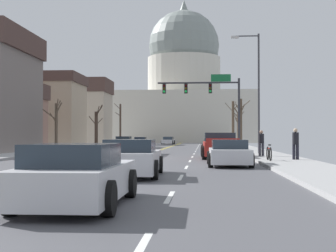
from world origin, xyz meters
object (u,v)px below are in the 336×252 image
object	(u,v)px
sedan_near_04	(132,159)
sedan_oncoming_01	(140,141)
sedan_near_00	(213,145)
pedestrian_01	(296,142)
pedestrian_00	(261,142)
street_lamp_right	(255,84)
signal_gantry	(210,95)
sedan_near_01	(215,147)
sedan_near_05	(77,176)
sedan_oncoming_00	(123,142)
sedan_oncoming_02	(168,141)
bicycle_parked	(269,153)
sedan_near_03	(229,154)
pickup_truck_near_02	(220,147)

from	to	relation	value
sedan_near_04	sedan_oncoming_01	xyz separation A→B (m)	(-6.84, 53.34, -0.05)
sedan_near_00	pedestrian_01	bearing A→B (deg)	-76.29
sedan_near_00	pedestrian_00	xyz separation A→B (m)	(2.78, -12.15, 0.46)
street_lamp_right	signal_gantry	bearing A→B (deg)	105.31
sedan_near_01	pedestrian_01	world-z (taller)	pedestrian_01
sedan_near_05	pedestrian_01	xyz separation A→B (m)	(7.37, 16.50, 0.47)
sedan_near_01	sedan_near_04	size ratio (longest dim) A/B	0.98
sedan_near_04	sedan_oncoming_00	world-z (taller)	sedan_oncoming_00
sedan_oncoming_02	pedestrian_01	distance (m)	53.49
pedestrian_01	bicycle_parked	bearing A→B (deg)	-150.56
sedan_near_03	bicycle_parked	size ratio (longest dim) A/B	2.51
sedan_near_04	sedan_oncoming_02	xyz separation A→B (m)	(-3.39, 61.83, -0.04)
sedan_near_05	sedan_oncoming_02	bearing A→B (deg)	92.79
signal_gantry	sedan_near_00	bearing A→B (deg)	-86.41
sedan_near_04	sedan_near_05	xyz separation A→B (m)	(-0.03, -7.07, -0.01)
street_lamp_right	pedestrian_01	xyz separation A→B (m)	(1.16, -8.94, -4.09)
sedan_oncoming_01	sedan_oncoming_02	world-z (taller)	sedan_oncoming_02
street_lamp_right	pickup_truck_near_02	size ratio (longest dim) A/B	1.55
pedestrian_01	bicycle_parked	size ratio (longest dim) A/B	0.94
sedan_oncoming_00	pedestrian_01	bearing A→B (deg)	-64.50
signal_gantry	sedan_near_05	bearing A→B (deg)	-94.77
pedestrian_01	sedan_oncoming_00	bearing A→B (deg)	115.50
sedan_oncoming_01	sedan_near_05	bearing A→B (deg)	-83.56
sedan_near_03	sedan_near_05	world-z (taller)	sedan_near_05
sedan_near_00	bicycle_parked	xyz separation A→B (m)	(2.55, -17.47, -0.08)
sedan_oncoming_00	sedan_oncoming_02	bearing A→B (deg)	80.90
sedan_near_03	sedan_oncoming_02	bearing A→B (deg)	97.20
sedan_near_03	pickup_truck_near_02	bearing A→B (deg)	91.33
pickup_truck_near_02	bicycle_parked	bearing A→B (deg)	-64.38
sedan_oncoming_02	bicycle_parked	distance (m)	54.05
sedan_oncoming_00	sedan_near_00	bearing A→B (deg)	-52.55
sedan_near_01	sedan_near_05	world-z (taller)	sedan_near_05
pedestrian_01	pickup_truck_near_02	bearing A→B (deg)	133.63
sedan_near_00	sedan_near_01	bearing A→B (deg)	-89.90
pedestrian_01	sedan_near_01	bearing A→B (deg)	113.25
sedan_oncoming_00	street_lamp_right	bearing A→B (deg)	-58.03
sedan_oncoming_00	sedan_oncoming_01	bearing A→B (deg)	89.47
street_lamp_right	sedan_near_04	distance (m)	19.91
sedan_near_01	sedan_near_05	size ratio (longest dim) A/B	1.05
sedan_near_01	sedan_oncoming_00	bearing A→B (deg)	116.49
sedan_near_01	pedestrian_01	distance (m)	10.26
sedan_near_03	sedan_near_04	bearing A→B (deg)	-121.18
sedan_near_01	sedan_oncoming_02	distance (m)	43.51
sedan_oncoming_02	sedan_near_05	bearing A→B (deg)	-87.21
sedan_oncoming_00	bicycle_parked	xyz separation A→B (m)	(12.81, -30.87, -0.12)
pedestrian_00	sedan_near_05	bearing A→B (deg)	-106.20
sedan_oncoming_02	pickup_truck_near_02	bearing A→B (deg)	-81.91
pickup_truck_near_02	sedan_oncoming_00	distance (m)	28.00
sedan_oncoming_01	sedan_oncoming_02	size ratio (longest dim) A/B	0.98
sedan_oncoming_00	sedan_oncoming_01	xyz separation A→B (m)	(0.13, 13.89, -0.05)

